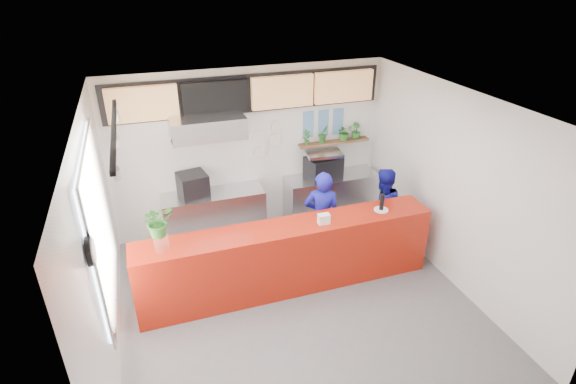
{
  "coord_description": "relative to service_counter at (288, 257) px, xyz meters",
  "views": [
    {
      "loc": [
        -1.8,
        -4.91,
        4.52
      ],
      "look_at": [
        0.1,
        0.7,
        1.5
      ],
      "focal_mm": 28.0,
      "sensor_mm": 36.0,
      "label": 1
    }
  ],
  "objects": [
    {
      "name": "track_rail",
      "position": [
        -2.1,
        -0.4,
        2.39
      ],
      "size": [
        0.05,
        2.4,
        0.04
      ],
      "primitive_type": "cube",
      "color": "black",
      "rests_on": "ceiling"
    },
    {
      "name": "herb_c",
      "position": [
        1.8,
        2.0,
        1.13
      ],
      "size": [
        0.3,
        0.26,
        0.32
      ],
      "primitive_type": "imported",
      "rotation": [
        0.0,
        0.0,
        0.05
      ],
      "color": "#2C6F26",
      "rests_on": "herb_shelf"
    },
    {
      "name": "menu_board_far_left",
      "position": [
        -1.75,
        1.98,
        2.0
      ],
      "size": [
        1.1,
        0.1,
        0.55
      ],
      "primitive_type": "cube",
      "color": "tan",
      "rests_on": "wall_back"
    },
    {
      "name": "basil_vase",
      "position": [
        -1.79,
        -0.02,
        0.99
      ],
      "size": [
        0.5,
        0.47,
        0.43
      ],
      "primitive_type": "imported",
      "rotation": [
        0.0,
        0.0,
        0.43
      ],
      "color": "#2C6F26",
      "rests_on": "glass_vase"
    },
    {
      "name": "window_frame",
      "position": [
        -2.45,
        -0.1,
        1.15
      ],
      "size": [
        0.03,
        2.3,
        2.0
      ],
      "primitive_type": "cube",
      "color": "#B2B5BA",
      "rests_on": "wall_left"
    },
    {
      "name": "herb_a",
      "position": [
        1.04,
        2.0,
        1.11
      ],
      "size": [
        0.17,
        0.13,
        0.28
      ],
      "primitive_type": "imported",
      "rotation": [
        0.0,
        0.0,
        0.2
      ],
      "color": "#2C6F26",
      "rests_on": "herb_shelf"
    },
    {
      "name": "photo_frame_b",
      "position": [
        1.4,
        2.08,
        1.45
      ],
      "size": [
        0.2,
        0.02,
        0.25
      ],
      "primitive_type": "cube",
      "color": "#598CBF",
      "rests_on": "wall_back"
    },
    {
      "name": "herb_b",
      "position": [
        1.37,
        2.0,
        1.14
      ],
      "size": [
        0.22,
        0.19,
        0.34
      ],
      "primitive_type": "imported",
      "rotation": [
        0.0,
        0.0,
        0.2
      ],
      "color": "#2C6F26",
      "rests_on": "herb_shelf"
    },
    {
      "name": "wall_left",
      "position": [
        -2.5,
        -0.4,
        0.95
      ],
      "size": [
        0.0,
        5.0,
        5.0
      ],
      "primitive_type": "plane",
      "rotation": [
        1.57,
        0.0,
        1.57
      ],
      "color": "white",
      "rests_on": "ground"
    },
    {
      "name": "dec_plate_c",
      "position": [
        0.15,
        2.07,
        0.9
      ],
      "size": [
        0.24,
        0.03,
        0.24
      ],
      "primitive_type": "cylinder",
      "rotation": [
        1.57,
        0.0,
        0.0
      ],
      "color": "silver",
      "rests_on": "wall_back"
    },
    {
      "name": "extraction_hood",
      "position": [
        -0.8,
        1.75,
        1.6
      ],
      "size": [
        1.2,
        0.7,
        0.35
      ],
      "primitive_type": "cube",
      "color": "#B2B5BA",
      "rests_on": "ceiling"
    },
    {
      "name": "glass_vase",
      "position": [
        -1.79,
        -0.02,
        0.67
      ],
      "size": [
        0.2,
        0.2,
        0.24
      ],
      "primitive_type": "cylinder",
      "rotation": [
        0.0,
        0.0,
        0.03
      ],
      "color": "white",
      "rests_on": "service_counter"
    },
    {
      "name": "soffit",
      "position": [
        0.0,
        2.06,
        2.0
      ],
      "size": [
        4.8,
        0.04,
        0.65
      ],
      "primitive_type": "cube",
      "color": "black",
      "rests_on": "wall_back"
    },
    {
      "name": "photo_frame_e",
      "position": [
        1.4,
        2.08,
        1.2
      ],
      "size": [
        0.2,
        0.02,
        0.25
      ],
      "primitive_type": "cube",
      "color": "#598CBF",
      "rests_on": "wall_back"
    },
    {
      "name": "dec_plate_b",
      "position": [
        0.45,
        2.07,
        1.1
      ],
      "size": [
        0.24,
        0.03,
        0.24
      ],
      "primitive_type": "cylinder",
      "rotation": [
        1.57,
        0.0,
        0.0
      ],
      "color": "silver",
      "rests_on": "wall_back"
    },
    {
      "name": "wall_clock_rim",
      "position": [
        -2.46,
        -1.3,
        1.5
      ],
      "size": [
        0.05,
        0.3,
        0.3
      ],
      "primitive_type": "cylinder",
      "rotation": [
        0.0,
        1.57,
        0.0
      ],
      "color": "black",
      "rests_on": "wall_left"
    },
    {
      "name": "napkin_holder",
      "position": [
        0.52,
        -0.09,
        0.63
      ],
      "size": [
        0.18,
        0.11,
        0.15
      ],
      "primitive_type": "cube",
      "rotation": [
        0.0,
        0.0,
        -0.04
      ],
      "color": "white",
      "rests_on": "service_counter"
    },
    {
      "name": "pepper_mill",
      "position": [
        1.52,
        -0.01,
        0.7
      ],
      "size": [
        0.08,
        0.08,
        0.27
      ],
      "primitive_type": "cylinder",
      "rotation": [
        0.0,
        0.0,
        -0.26
      ],
      "color": "black",
      "rests_on": "white_plate"
    },
    {
      "name": "service_counter",
      "position": [
        0.0,
        0.0,
        0.0
      ],
      "size": [
        4.5,
        0.6,
        1.1
      ],
      "primitive_type": "cube",
      "color": "#A91C0C",
      "rests_on": "ground"
    },
    {
      "name": "menu_board_mid_right",
      "position": [
        0.57,
        1.98,
        2.0
      ],
      "size": [
        1.1,
        0.1,
        0.55
      ],
      "primitive_type": "cube",
      "color": "tan",
      "rests_on": "wall_back"
    },
    {
      "name": "window_pane",
      "position": [
        -2.47,
        -0.1,
        1.15
      ],
      "size": [
        0.04,
        2.2,
        1.9
      ],
      "primitive_type": "cube",
      "color": "silver",
      "rests_on": "wall_left"
    },
    {
      "name": "dec_plate_a",
      "position": [
        0.15,
        2.07,
        1.2
      ],
      "size": [
        0.24,
        0.03,
        0.24
      ],
      "primitive_type": "cylinder",
      "rotation": [
        1.57,
        0.0,
        0.0
      ],
      "color": "silver",
      "rests_on": "wall_back"
    },
    {
      "name": "photo_frame_d",
      "position": [
        1.1,
        2.08,
        1.2
      ],
      "size": [
        0.2,
        0.02,
        0.25
      ],
      "primitive_type": "cube",
      "color": "#598CBF",
      "rests_on": "wall_back"
    },
    {
      "name": "staff_right",
      "position": [
        1.87,
        0.54,
        0.21
      ],
      "size": [
        0.75,
        0.6,
        1.51
      ],
      "primitive_type": "imported",
      "rotation": [
        0.0,
        0.0,
        3.17
      ],
      "color": "#161798",
      "rests_on": "ground"
    },
    {
      "name": "floor",
      "position": [
        0.0,
        -0.4,
        -0.55
      ],
      "size": [
        5.0,
        5.0,
        0.0
      ],
      "primitive_type": "plane",
      "color": "slate",
      "rests_on": "ground"
    },
    {
      "name": "right_bench",
      "position": [
        1.5,
        1.8,
        -0.1
      ],
      "size": [
        1.8,
        0.6,
        0.9
      ],
      "primitive_type": "cube",
      "color": "#B2B5BA",
      "rests_on": "ground"
    },
    {
      "name": "wall_clock_face",
      "position": [
        -2.43,
        -1.3,
        1.5
      ],
      "size": [
        0.02,
        0.26,
        0.26
      ],
      "primitive_type": "cylinder",
      "rotation": [
        0.0,
        1.57,
        0.0
      ],
      "color": "white",
      "rests_on": "wall_left"
    },
    {
      "name": "wall_back",
      "position": [
        0.0,
        2.1,
        0.95
      ],
      "size": [
        5.0,
        0.0,
        5.0
      ],
      "primitive_type": "plane",
      "rotation": [
        1.57,
        0.0,
        0.0
      ],
      "color": "white",
      "rests_on": "ground"
    },
    {
      "name": "hood_lip",
      "position": [
        -0.8,
        1.75,
        1.4
      ],
      "size": [
        1.2,
        0.69,
        0.31
      ],
      "primitive_type": "cube",
      "rotation": [
        -0.35,
        0.0,
        0.0
      ],
      "color": "#B2B5BA",
      "rests_on": "ceiling"
    },
    {
      "name": "menu_board_far_right",
      "position": [
        1.73,
        1.98,
        2.0
      ],
      "size": [
        1.1,
        0.1,
        0.55
      ],
      "primitive_type": "cube",
      "color": "tan",
      "rests_on": "wall_back"
    },
    {
      "name": "dec_plate_d",
      "position": [
        0.5,
        2.07,
        1.35
      ],
      "size": [
        0.24,
        0.03,
        0.24
      ],
      "primitive_type": "cylinder",
      "rotation": [
        1.57,
        0.0,
        0.0
      ],
      "color": "silver",
      "rests_on": "wall_back"
    },
    {
      "name": "espresso_machine",
      "position": [
        1.31,
        1.8,
        0.55
      ],
      "size": [
        0.7,
        0.56,
        0.41
      ],
      "primitive_type": "cube",
      "rotation": [
        0.0,
        0.0,
        0.18
      ],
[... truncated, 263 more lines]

